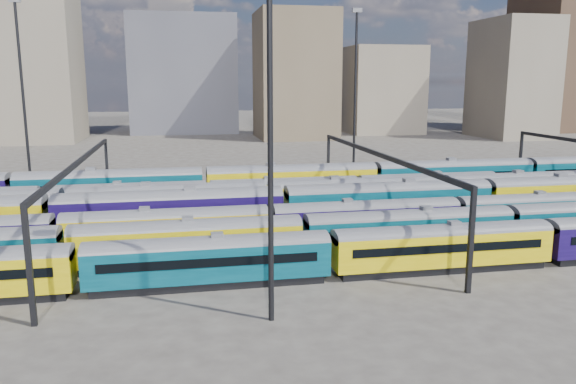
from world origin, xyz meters
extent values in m
plane|color=#3C3733|center=(0.00, 0.00, 0.00)|extent=(500.00, 500.00, 0.00)
cube|color=black|center=(-8.60, -15.00, 0.32)|extent=(17.40, 2.26, 0.64)
cube|color=#043645|center=(-8.60, -15.00, 1.97)|extent=(18.31, 2.66, 2.66)
cylinder|color=#4C4C51|center=(-8.60, -15.00, 3.30)|extent=(18.31, 2.66, 2.66)
cube|color=black|center=(-8.60, -16.35, 2.29)|extent=(16.11, 0.06, 0.69)
cube|color=black|center=(-8.60, -13.65, 2.29)|extent=(16.11, 0.06, 0.69)
cube|color=slate|center=(-8.60, -15.00, 4.00)|extent=(0.92, 0.82, 0.32)
cube|color=black|center=(10.31, -15.00, 0.32)|extent=(17.40, 2.26, 0.64)
cube|color=#B89E07|center=(10.31, -15.00, 1.97)|extent=(18.31, 2.66, 2.66)
cylinder|color=#4C4C51|center=(10.31, -15.00, 3.30)|extent=(18.31, 2.66, 2.66)
cube|color=black|center=(10.31, -16.35, 2.29)|extent=(16.11, 0.06, 0.69)
cube|color=black|center=(10.31, -13.65, 2.29)|extent=(16.11, 0.06, 0.69)
cube|color=slate|center=(10.31, -15.00, 4.00)|extent=(0.92, 0.82, 0.32)
cube|color=black|center=(-10.08, -10.00, 0.33)|extent=(18.04, 2.34, 0.66)
cube|color=#B89E07|center=(-10.08, -10.00, 2.04)|extent=(18.99, 2.75, 2.75)
cylinder|color=#4C4C51|center=(-10.08, -10.00, 3.42)|extent=(18.99, 2.75, 2.75)
cube|color=black|center=(-10.08, -11.40, 2.37)|extent=(16.72, 0.06, 0.71)
cube|color=black|center=(-10.08, -8.60, 2.37)|extent=(16.72, 0.06, 0.71)
cube|color=slate|center=(-10.08, -10.00, 4.15)|extent=(0.95, 0.85, 0.33)
cube|color=black|center=(9.51, -10.00, 0.33)|extent=(18.04, 2.34, 0.66)
cube|color=#043645|center=(9.51, -10.00, 2.04)|extent=(18.99, 2.75, 2.75)
cylinder|color=#4C4C51|center=(9.51, -10.00, 3.42)|extent=(18.99, 2.75, 2.75)
cube|color=black|center=(9.51, -11.40, 2.37)|extent=(16.72, 0.06, 0.71)
cube|color=black|center=(9.51, -8.60, 2.37)|extent=(16.72, 0.06, 0.71)
cube|color=slate|center=(9.51, -10.00, 4.15)|extent=(0.95, 0.85, 0.33)
cube|color=black|center=(-11.90, -5.00, 0.32)|extent=(17.56, 2.28, 0.65)
cube|color=#B89E07|center=(-11.90, -5.00, 1.99)|extent=(18.48, 2.68, 2.68)
cylinder|color=#4C4C51|center=(-11.90, -5.00, 3.33)|extent=(18.48, 2.68, 2.68)
cube|color=black|center=(-11.90, -6.36, 2.31)|extent=(16.26, 0.06, 0.69)
cube|color=black|center=(-11.90, -3.64, 2.31)|extent=(16.26, 0.06, 0.69)
cube|color=slate|center=(-11.90, -5.00, 4.04)|extent=(0.92, 0.83, 0.32)
cube|color=black|center=(7.18, -5.00, 0.32)|extent=(17.56, 2.28, 0.65)
cube|color=#100734|center=(7.18, -5.00, 1.99)|extent=(18.48, 2.68, 2.68)
cylinder|color=#4C4C51|center=(7.18, -5.00, 3.33)|extent=(18.48, 2.68, 2.68)
cube|color=black|center=(7.18, -6.36, 2.31)|extent=(16.26, 0.06, 0.69)
cube|color=black|center=(7.18, -3.64, 2.31)|extent=(16.26, 0.06, 0.69)
cube|color=slate|center=(7.18, -5.00, 4.04)|extent=(0.92, 0.83, 0.32)
cube|color=black|center=(26.26, -5.00, 0.32)|extent=(17.56, 2.28, 0.65)
cube|color=#043645|center=(26.26, -5.00, 1.99)|extent=(18.48, 2.68, 2.68)
cylinder|color=#4C4C51|center=(26.26, -5.00, 3.33)|extent=(18.48, 2.68, 2.68)
cube|color=black|center=(26.26, -6.36, 2.31)|extent=(16.26, 0.06, 0.69)
cube|color=black|center=(26.26, -3.64, 2.31)|extent=(16.26, 0.06, 0.69)
cube|color=slate|center=(26.26, -5.00, 4.04)|extent=(0.92, 0.83, 0.32)
cube|color=black|center=(-11.60, 0.00, 0.39)|extent=(21.22, 2.75, 0.78)
cube|color=#100734|center=(-11.60, 0.00, 2.40)|extent=(22.33, 3.24, 3.24)
cylinder|color=#4C4C51|center=(-11.60, 0.00, 4.02)|extent=(22.33, 3.24, 3.24)
cube|color=black|center=(-11.60, -1.64, 2.79)|extent=(19.65, 0.06, 0.84)
cube|color=black|center=(-11.60, 1.64, 2.79)|extent=(19.65, 0.06, 0.84)
cube|color=slate|center=(-11.60, 0.00, 4.88)|extent=(1.12, 1.01, 0.39)
cube|color=black|center=(11.33, 0.00, 0.39)|extent=(21.22, 2.75, 0.78)
cube|color=#043645|center=(11.33, 0.00, 2.40)|extent=(22.33, 3.24, 3.24)
cylinder|color=#4C4C51|center=(11.33, 0.00, 4.02)|extent=(22.33, 3.24, 3.24)
cube|color=black|center=(11.33, -1.64, 2.79)|extent=(19.65, 0.06, 0.84)
cube|color=black|center=(11.33, 1.64, 2.79)|extent=(19.65, 0.06, 0.84)
cube|color=slate|center=(11.33, 0.00, 4.88)|extent=(1.12, 1.01, 0.39)
cube|color=black|center=(34.27, 0.00, 0.39)|extent=(21.22, 2.75, 0.78)
cube|color=#B89E07|center=(34.27, 0.00, 2.40)|extent=(22.33, 3.24, 3.24)
cube|color=black|center=(34.27, 1.64, 2.79)|extent=(19.65, 0.06, 0.84)
cube|color=black|center=(-11.84, 5.00, 0.36)|extent=(19.79, 2.57, 0.73)
cube|color=#043645|center=(-11.84, 5.00, 2.24)|extent=(20.83, 3.02, 3.02)
cylinder|color=#4C4C51|center=(-11.84, 5.00, 3.75)|extent=(20.83, 3.02, 3.02)
cube|color=black|center=(-11.84, 3.47, 2.60)|extent=(18.33, 0.06, 0.78)
cube|color=black|center=(-11.84, 6.53, 2.60)|extent=(18.33, 0.06, 0.78)
cube|color=slate|center=(-11.84, 5.00, 4.55)|extent=(1.04, 0.94, 0.36)
cube|color=black|center=(9.59, 5.00, 0.36)|extent=(19.79, 2.57, 0.73)
cube|color=#B89E07|center=(9.59, 5.00, 2.24)|extent=(20.83, 3.02, 3.02)
cylinder|color=#4C4C51|center=(9.59, 5.00, 3.75)|extent=(20.83, 3.02, 3.02)
cube|color=black|center=(9.59, 3.47, 2.60)|extent=(18.33, 0.06, 0.78)
cube|color=black|center=(9.59, 6.53, 2.60)|extent=(18.33, 0.06, 0.78)
cube|color=slate|center=(9.59, 5.00, 4.55)|extent=(1.04, 0.94, 0.36)
cube|color=black|center=(31.02, 5.00, 0.36)|extent=(19.79, 2.57, 0.73)
cube|color=#043645|center=(31.02, 5.00, 2.24)|extent=(20.83, 3.02, 3.02)
cylinder|color=#4C4C51|center=(31.02, 5.00, 3.75)|extent=(20.83, 3.02, 3.02)
cube|color=black|center=(31.02, 3.47, 2.60)|extent=(18.33, 0.06, 0.78)
cube|color=black|center=(31.02, 6.53, 2.60)|extent=(18.33, 0.06, 0.78)
cube|color=slate|center=(31.02, 5.00, 4.55)|extent=(1.04, 0.94, 0.36)
cube|color=black|center=(-16.71, 10.00, 0.32)|extent=(17.11, 2.22, 0.63)
cube|color=#043645|center=(-16.71, 10.00, 1.94)|extent=(18.01, 2.61, 2.61)
cylinder|color=#4C4C51|center=(-16.71, 10.00, 3.24)|extent=(18.01, 2.61, 2.61)
cube|color=black|center=(-16.71, 8.67, 2.25)|extent=(15.85, 0.06, 0.68)
cube|color=black|center=(-16.71, 11.33, 2.25)|extent=(15.85, 0.06, 0.68)
cube|color=slate|center=(-16.71, 10.00, 3.94)|extent=(0.90, 0.81, 0.32)
cube|color=black|center=(1.89, 10.00, 0.32)|extent=(17.11, 2.22, 0.63)
cube|color=#B89E07|center=(1.89, 10.00, 1.94)|extent=(18.01, 2.61, 2.61)
cylinder|color=#4C4C51|center=(1.89, 10.00, 3.24)|extent=(18.01, 2.61, 2.61)
cube|color=black|center=(1.89, 8.67, 2.25)|extent=(15.85, 0.06, 0.68)
cube|color=black|center=(1.89, 11.33, 2.25)|extent=(15.85, 0.06, 0.68)
cube|color=slate|center=(1.89, 10.00, 3.94)|extent=(0.90, 0.81, 0.32)
cube|color=black|center=(20.50, 10.00, 0.32)|extent=(17.11, 2.22, 0.63)
cube|color=#100734|center=(20.50, 10.00, 1.94)|extent=(18.01, 2.61, 2.61)
cylinder|color=#4C4C51|center=(20.50, 10.00, 3.24)|extent=(18.01, 2.61, 2.61)
cube|color=black|center=(20.50, 8.67, 2.25)|extent=(15.85, 0.06, 0.68)
cube|color=black|center=(20.50, 11.33, 2.25)|extent=(15.85, 0.06, 0.68)
cube|color=slate|center=(20.50, 10.00, 3.94)|extent=(0.90, 0.81, 0.32)
cube|color=black|center=(-19.01, 15.00, 0.39)|extent=(21.10, 2.74, 0.78)
cube|color=#043645|center=(-19.01, 15.00, 2.39)|extent=(22.21, 3.22, 3.22)
cylinder|color=#4C4C51|center=(-19.01, 15.00, 4.00)|extent=(22.21, 3.22, 3.22)
cube|color=black|center=(-19.01, 13.37, 2.77)|extent=(19.55, 0.06, 0.83)
cube|color=black|center=(-19.01, 16.63, 2.77)|extent=(19.55, 0.06, 0.83)
cube|color=slate|center=(-19.01, 15.00, 4.86)|extent=(1.11, 1.00, 0.39)
cube|color=black|center=(3.81, 15.00, 0.39)|extent=(21.10, 2.74, 0.78)
cube|color=#B89E07|center=(3.81, 15.00, 2.39)|extent=(22.21, 3.22, 3.22)
cylinder|color=#4C4C51|center=(3.81, 15.00, 4.00)|extent=(22.21, 3.22, 3.22)
cube|color=black|center=(3.81, 13.37, 2.77)|extent=(19.55, 0.06, 0.83)
cube|color=black|center=(3.81, 16.63, 2.77)|extent=(19.55, 0.06, 0.83)
cube|color=slate|center=(3.81, 15.00, 4.86)|extent=(1.11, 1.00, 0.39)
cube|color=black|center=(26.62, 15.00, 0.39)|extent=(21.10, 2.74, 0.78)
cube|color=#043645|center=(26.62, 15.00, 2.39)|extent=(22.21, 3.22, 3.22)
cylinder|color=#4C4C51|center=(26.62, 15.00, 4.00)|extent=(22.21, 3.22, 3.22)
cube|color=black|center=(26.62, 13.37, 2.77)|extent=(19.55, 0.06, 0.83)
cube|color=black|center=(26.62, 16.63, 2.77)|extent=(19.55, 0.06, 0.83)
cube|color=slate|center=(26.62, 15.00, 4.86)|extent=(1.11, 1.00, 0.39)
cube|color=black|center=(-20.00, -20.00, 4.00)|extent=(0.35, 0.35, 8.00)
cube|color=black|center=(-20.00, 20.00, 4.00)|extent=(0.35, 0.35, 8.00)
cube|color=black|center=(-20.00, 0.00, 7.80)|extent=(0.30, 40.00, 0.45)
cube|color=black|center=(10.00, -20.00, 4.00)|extent=(0.35, 0.35, 8.00)
cube|color=black|center=(10.00, 20.00, 4.00)|extent=(0.35, 0.35, 8.00)
cube|color=black|center=(10.00, 0.00, 7.80)|extent=(0.30, 40.00, 0.45)
cube|color=black|center=(40.00, 20.00, 4.00)|extent=(0.35, 0.35, 8.00)
cylinder|color=black|center=(-30.00, 22.00, 12.50)|extent=(0.36, 0.36, 25.00)
cube|color=slate|center=(-30.00, 22.00, 25.30)|extent=(1.40, 0.50, 0.60)
cylinder|color=black|center=(-5.00, -22.00, 12.50)|extent=(0.36, 0.36, 25.00)
cylinder|color=black|center=(15.00, 24.00, 12.50)|extent=(0.36, 0.36, 25.00)
cube|color=slate|center=(15.00, 24.00, 25.30)|extent=(1.40, 0.50, 0.60)
cube|color=#665B4C|center=(-53.13, 101.52, 22.62)|extent=(34.22, 24.48, 45.24)
cube|color=#38383F|center=(-8.81, 123.01, 17.41)|extent=(31.45, 23.82, 34.83)
cube|color=brown|center=(20.99, 97.07, 16.99)|extent=(20.53, 21.40, 33.97)
cube|color=#665B4C|center=(50.05, 108.48, 12.82)|extent=(21.40, 20.66, 25.64)
cube|color=#665B4C|center=(80.21, 87.38, 16.07)|extent=(16.30, 22.06, 32.15)
cube|color=#332319|center=(108.76, 108.14, 24.11)|extent=(20.77, 27.95, 48.23)
camera|label=1|loc=(-10.44, -55.94, 15.29)|focal=35.00mm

